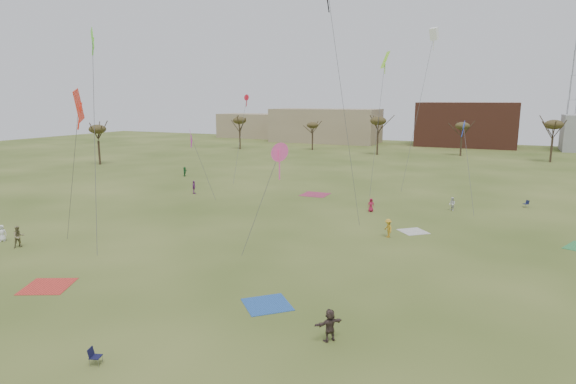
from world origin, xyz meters
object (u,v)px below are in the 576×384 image
at_px(camp_chair_center, 96,360).
at_px(radio_tower, 574,74).
at_px(flyer_near_left, 2,233).
at_px(camp_chair_right, 526,205).

xyz_separation_m(camp_chair_center, radio_tower, (31.82, 131.54, 18.95)).
distance_m(flyer_near_left, radio_tower, 133.36).
relative_size(camp_chair_center, camp_chair_right, 1.00).
distance_m(camp_chair_center, radio_tower, 136.66).
relative_size(camp_chair_right, radio_tower, 0.02).
xyz_separation_m(camp_chair_right, radio_tower, (11.74, 84.11, 18.95)).
bearing_deg(camp_chair_right, flyer_near_left, -91.90).
bearing_deg(camp_chair_center, flyer_near_left, 44.29).
height_order(camp_chair_center, radio_tower, radio_tower).
relative_size(flyer_near_left, camp_chair_right, 1.75).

